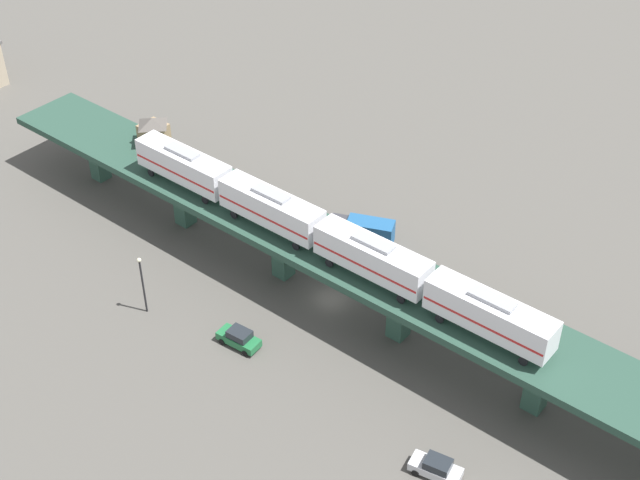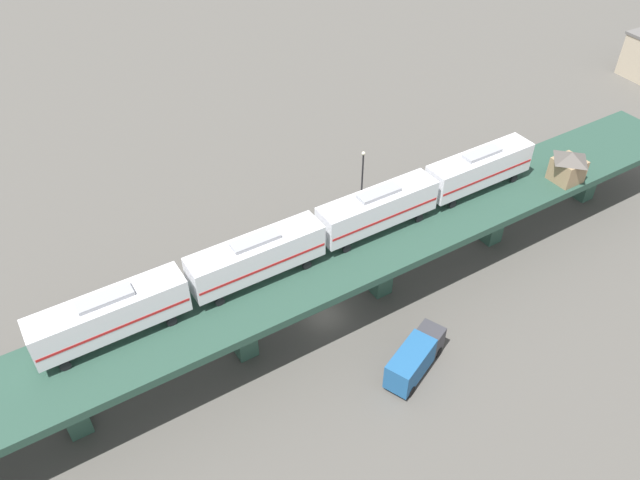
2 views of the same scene
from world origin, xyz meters
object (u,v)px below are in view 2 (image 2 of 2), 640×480
object	(u,v)px
street_car_green	(293,237)
street_lamp	(362,173)
delivery_truck	(415,358)
subway_train	(320,231)
street_car_silver	(72,315)
signal_hut	(569,166)

from	to	relation	value
street_car_green	street_lamp	bearing A→B (deg)	106.50
street_lamp	delivery_truck	bearing A→B (deg)	-20.12
subway_train	street_car_green	xyz separation A→B (m)	(-9.71, 1.74, -8.57)
subway_train	street_car_silver	world-z (taller)	subway_train
subway_train	street_lamp	xyz separation A→B (m)	(-12.84, 12.29, -5.40)
street_car_green	delivery_truck	size ratio (longest dim) A/B	0.62
signal_hut	street_car_silver	xyz separation A→B (m)	(-10.83, -49.93, -7.83)
delivery_truck	street_lamp	bearing A→B (deg)	159.88
subway_train	delivery_truck	size ratio (longest dim) A/B	6.71
street_car_silver	street_lamp	bearing A→B (deg)	96.35
street_car_silver	delivery_truck	xyz separation A→B (m)	(19.87, 25.43, 0.82)
street_car_green	signal_hut	bearing A→B (deg)	66.46
signal_hut	street_car_silver	bearing A→B (deg)	-102.23
street_car_green	street_lamp	size ratio (longest dim) A/B	0.67
street_car_silver	delivery_truck	distance (m)	32.28
delivery_truck	street_lamp	xyz separation A→B (m)	(-23.66, 8.67, 2.35)
street_car_green	subway_train	bearing A→B (deg)	-10.16
subway_train	street_lamp	distance (m)	18.58
subway_train	signal_hut	bearing A→B (deg)	86.37
subway_train	signal_hut	distance (m)	28.19
subway_train	signal_hut	size ratio (longest dim) A/B	14.48
signal_hut	street_lamp	world-z (taller)	signal_hut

